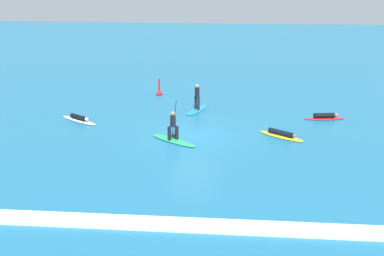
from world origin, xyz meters
name	(u,v)px	position (x,y,z in m)	size (l,w,h in m)	color
ground_plane	(192,136)	(0.00, 0.00, 0.00)	(120.00, 120.00, 0.00)	#1E6B93
surfer_on_green_board	(173,135)	(-0.98, -0.97, 0.37)	(3.03, 2.50, 2.28)	#23B266
surfer_on_red_board	(325,117)	(8.24, 4.17, 0.15)	(2.73, 1.07, 0.41)	red
surfer_on_yellow_board	(281,135)	(5.16, 0.34, 0.14)	(2.74, 2.30, 0.40)	yellow
surfer_on_blue_board	(197,104)	(-0.14, 5.47, 0.46)	(1.69, 2.99, 1.82)	#1E8CD1
surfer_on_white_board	(79,119)	(-7.42, 2.32, 0.14)	(2.98, 2.24, 0.40)	white
marker_buoy	(159,92)	(-3.35, 9.42, 0.23)	(0.44, 0.44, 1.40)	red
wave_crest	(167,224)	(0.00, -10.63, 0.09)	(21.26, 0.90, 0.18)	white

